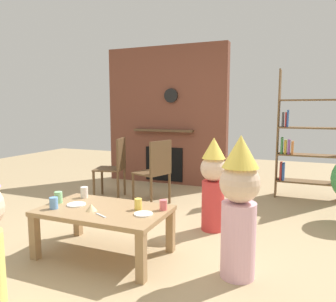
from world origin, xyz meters
TOP-DOWN VIEW (x-y plane):
  - ground_plane at (0.00, 0.00)m, footprint 12.00×12.00m
  - brick_fireplace_feature at (-0.79, 2.60)m, footprint 2.20×0.28m
  - bookshelf at (1.49, 2.40)m, footprint 0.90×0.28m
  - coffee_table at (-0.16, -0.35)m, footprint 1.14×0.69m
  - paper_cup_near_left at (0.14, -0.26)m, footprint 0.07×0.07m
  - paper_cup_near_right at (0.35, -0.19)m, footprint 0.07×0.07m
  - paper_cup_center at (-0.66, -0.36)m, footprint 0.07×0.07m
  - paper_cup_far_left at (-0.58, -0.53)m, footprint 0.07×0.07m
  - paper_cup_far_right at (-0.55, -0.12)m, footprint 0.07×0.07m
  - paper_plate_front at (0.24, -0.37)m, footprint 0.16×0.16m
  - paper_plate_rear at (-0.46, -0.36)m, footprint 0.17×0.17m
  - birthday_cake_slice at (-0.23, -0.45)m, footprint 0.10×0.10m
  - table_fork at (-0.07, -0.53)m, footprint 0.14×0.08m
  - child_in_pink at (1.03, -0.28)m, footprint 0.31×0.31m
  - child_by_the_chairs at (0.59, 0.63)m, footprint 0.28×0.28m
  - dining_chair_left at (-1.08, 1.34)m, footprint 0.49×0.49m
  - dining_chair_middle at (-0.38, 1.24)m, footprint 0.51×0.51m

SIDE VIEW (x-z plane):
  - ground_plane at x=0.00m, z-range 0.00..0.00m
  - coffee_table at x=-0.16m, z-range 0.16..0.59m
  - table_fork at x=-0.07m, z-range 0.44..0.44m
  - paper_plate_front at x=0.24m, z-range 0.44..0.45m
  - paper_plate_rear at x=-0.46m, z-range 0.44..0.45m
  - birthday_cake_slice at x=-0.23m, z-range 0.44..0.50m
  - paper_cup_near_right at x=0.35m, z-range 0.44..0.53m
  - paper_cup_near_left at x=0.14m, z-range 0.44..0.54m
  - paper_cup_far_left at x=-0.58m, z-range 0.44..0.54m
  - paper_cup_center at x=-0.66m, z-range 0.44..0.54m
  - paper_cup_far_right at x=-0.55m, z-range 0.44..0.55m
  - dining_chair_left at x=-1.08m, z-range 0.06..0.96m
  - dining_chair_middle at x=-0.38m, z-range 0.06..0.96m
  - child_by_the_chairs at x=0.59m, z-range 0.03..1.05m
  - child_in_pink at x=1.03m, z-range 0.03..1.16m
  - bookshelf at x=1.49m, z-range -0.08..1.82m
  - brick_fireplace_feature at x=-0.79m, z-range -0.01..2.39m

